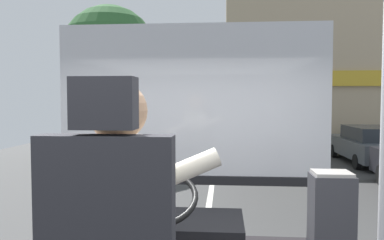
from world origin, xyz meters
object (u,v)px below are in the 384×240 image
at_px(parked_car_charcoal, 372,144).
at_px(parked_car_white, 297,122).
at_px(bus_driver, 122,215).
at_px(fare_box, 331,240).
at_px(parked_car_red, 317,129).

height_order(parked_car_charcoal, parked_car_white, parked_car_white).
distance_m(bus_driver, fare_box, 1.39).
bearing_deg(fare_box, parked_car_charcoal, 68.56).
height_order(bus_driver, fare_box, bus_driver).
distance_m(bus_driver, parked_car_white, 23.43).
height_order(bus_driver, parked_car_charcoal, bus_driver).
bearing_deg(bus_driver, fare_box, 38.19).
bearing_deg(parked_car_white, parked_car_charcoal, -88.72).
bearing_deg(bus_driver, parked_car_charcoal, 65.46).
xyz_separation_m(parked_car_charcoal, parked_car_white, (-0.26, 11.49, 0.02)).
bearing_deg(bus_driver, parked_car_white, 77.81).
distance_m(fare_box, parked_car_white, 22.40).
distance_m(fare_box, parked_car_red, 16.77).
bearing_deg(parked_car_charcoal, fare_box, -111.44).
relative_size(parked_car_red, parked_car_white, 1.08).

